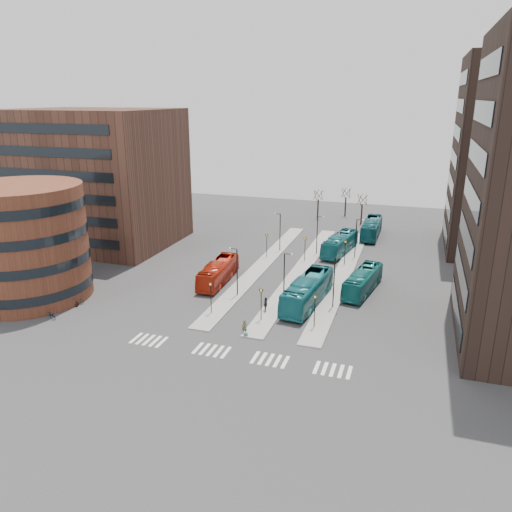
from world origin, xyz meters
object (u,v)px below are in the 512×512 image
(bicycle_mid, at_px, (71,303))
(teal_bus_b, at_px, (340,244))
(bicycle_far, at_px, (75,301))
(bicycle_near, at_px, (51,315))
(traveller, at_px, (245,327))
(commuter_c, at_px, (301,295))
(teal_bus_d, at_px, (372,228))
(suitcase, at_px, (246,335))
(commuter_b, at_px, (266,305))
(commuter_a, at_px, (217,283))
(teal_bus_c, at_px, (363,281))
(red_bus, at_px, (218,272))
(teal_bus_a, at_px, (308,291))

(bicycle_mid, bearing_deg, teal_bus_b, -60.61)
(bicycle_far, bearing_deg, bicycle_near, 156.00)
(traveller, distance_m, bicycle_far, 21.94)
(bicycle_far, bearing_deg, commuter_c, -93.50)
(commuter_c, distance_m, bicycle_near, 28.97)
(teal_bus_d, xyz_separation_m, bicycle_mid, (-30.78, -42.78, -1.05))
(suitcase, distance_m, commuter_b, 6.70)
(teal_bus_d, relative_size, traveller, 7.18)
(bicycle_mid, distance_m, bicycle_far, 0.81)
(teal_bus_d, relative_size, bicycle_near, 6.81)
(bicycle_near, bearing_deg, commuter_b, -45.35)
(commuter_a, bearing_deg, bicycle_far, 16.16)
(teal_bus_c, distance_m, traveller, 19.01)
(traveller, xyz_separation_m, bicycle_far, (-21.91, 1.08, -0.30))
(commuter_b, bearing_deg, teal_bus_b, -29.00)
(suitcase, distance_m, teal_bus_c, 19.37)
(red_bus, relative_size, teal_bus_d, 0.93)
(bicycle_near, xyz_separation_m, bicycle_far, (0.00, 4.24, 0.05))
(teal_bus_c, bearing_deg, teal_bus_b, 118.92)
(suitcase, xyz_separation_m, commuter_b, (0.13, 6.67, 0.65))
(commuter_c, bearing_deg, teal_bus_b, -153.94)
(teal_bus_a, xyz_separation_m, commuter_c, (-1.01, 0.86, -0.92))
(teal_bus_c, bearing_deg, bicycle_mid, -144.36)
(suitcase, bearing_deg, teal_bus_b, 60.46)
(commuter_c, distance_m, bicycle_far, 27.21)
(teal_bus_a, relative_size, commuter_b, 6.79)
(suitcase, relative_size, teal_bus_b, 0.05)
(red_bus, distance_m, commuter_c, 12.27)
(red_bus, distance_m, bicycle_near, 21.36)
(teal_bus_c, bearing_deg, commuter_a, -154.39)
(teal_bus_c, bearing_deg, commuter_c, -132.51)
(bicycle_near, xyz_separation_m, bicycle_mid, (0.00, 3.44, 0.09))
(commuter_b, relative_size, bicycle_mid, 1.02)
(commuter_a, relative_size, commuter_b, 1.00)
(suitcase, bearing_deg, bicycle_mid, 156.47)
(bicycle_mid, bearing_deg, teal_bus_c, -83.96)
(teal_bus_c, relative_size, commuter_a, 5.78)
(teal_bus_d, xyz_separation_m, bicycle_near, (-30.78, -46.22, -1.15))
(red_bus, relative_size, bicycle_mid, 5.96)
(teal_bus_a, height_order, traveller, teal_bus_a)
(commuter_c, bearing_deg, commuter_a, -61.04)
(teal_bus_a, xyz_separation_m, teal_bus_d, (4.28, 33.30, -0.12))
(suitcase, distance_m, teal_bus_a, 11.30)
(traveller, distance_m, bicycle_near, 22.14)
(commuter_a, bearing_deg, suitcase, 106.49)
(bicycle_near, height_order, bicycle_far, bicycle_far)
(bicycle_mid, bearing_deg, teal_bus_a, -90.05)
(commuter_c, xyz_separation_m, bicycle_near, (-25.48, -13.77, -0.35))
(bicycle_near, bearing_deg, bicycle_mid, 22.31)
(teal_bus_a, relative_size, traveller, 7.74)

